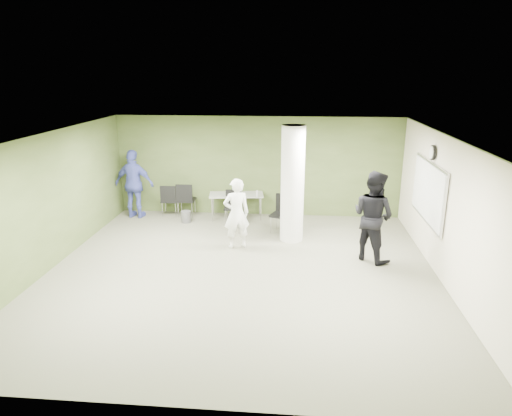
# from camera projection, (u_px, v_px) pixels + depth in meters

# --- Properties ---
(floor) EXTENTS (8.00, 8.00, 0.00)m
(floor) POSITION_uv_depth(u_px,v_px,m) (241.00, 272.00, 9.44)
(floor) COLOR #585745
(floor) RESTS_ON ground
(ceiling) EXTENTS (8.00, 8.00, 0.00)m
(ceiling) POSITION_uv_depth(u_px,v_px,m) (240.00, 137.00, 8.63)
(ceiling) COLOR white
(ceiling) RESTS_ON wall_back
(wall_back) EXTENTS (8.00, 2.80, 0.02)m
(wall_back) POSITION_uv_depth(u_px,v_px,m) (258.00, 167.00, 12.84)
(wall_back) COLOR #425327
(wall_back) RESTS_ON floor
(wall_left) EXTENTS (0.02, 8.00, 2.80)m
(wall_left) POSITION_uv_depth(u_px,v_px,m) (48.00, 202.00, 9.37)
(wall_left) COLOR #425327
(wall_left) RESTS_ON floor
(wall_right_cream) EXTENTS (0.02, 8.00, 2.80)m
(wall_right_cream) POSITION_uv_depth(u_px,v_px,m) (449.00, 213.00, 8.69)
(wall_right_cream) COLOR beige
(wall_right_cream) RESTS_ON floor
(column) EXTENTS (0.56, 0.56, 2.80)m
(column) POSITION_uv_depth(u_px,v_px,m) (292.00, 184.00, 10.85)
(column) COLOR silver
(column) RESTS_ON floor
(whiteboard) EXTENTS (0.05, 2.30, 1.30)m
(whiteboard) POSITION_uv_depth(u_px,v_px,m) (428.00, 192.00, 9.81)
(whiteboard) COLOR silver
(whiteboard) RESTS_ON wall_right_cream
(wall_clock) EXTENTS (0.06, 0.32, 0.32)m
(wall_clock) POSITION_uv_depth(u_px,v_px,m) (433.00, 152.00, 9.57)
(wall_clock) COLOR black
(wall_clock) RESTS_ON wall_right_cream
(folding_table) EXTENTS (1.55, 0.83, 0.95)m
(folding_table) POSITION_uv_depth(u_px,v_px,m) (237.00, 196.00, 12.67)
(folding_table) COLOR gray
(folding_table) RESTS_ON floor
(wastebasket) EXTENTS (0.27, 0.27, 0.32)m
(wastebasket) POSITION_uv_depth(u_px,v_px,m) (186.00, 217.00, 12.48)
(wastebasket) COLOR #4C4C4C
(wastebasket) RESTS_ON floor
(chair_back_left) EXTENTS (0.49, 0.49, 0.97)m
(chair_back_left) POSITION_uv_depth(u_px,v_px,m) (185.00, 197.00, 12.84)
(chair_back_left) COLOR black
(chair_back_left) RESTS_ON floor
(chair_back_right) EXTENTS (0.48, 0.48, 0.92)m
(chair_back_right) POSITION_uv_depth(u_px,v_px,m) (169.00, 198.00, 12.89)
(chair_back_right) COLOR black
(chair_back_right) RESTS_ON floor
(chair_table_left) EXTENTS (0.45, 0.45, 0.89)m
(chair_table_left) POSITION_uv_depth(u_px,v_px,m) (233.00, 204.00, 12.40)
(chair_table_left) COLOR black
(chair_table_left) RESTS_ON floor
(chair_table_right) EXTENTS (0.62, 0.62, 0.97)m
(chair_table_right) POSITION_uv_depth(u_px,v_px,m) (282.00, 210.00, 11.65)
(chair_table_right) COLOR black
(chair_table_right) RESTS_ON floor
(woman_white) EXTENTS (0.71, 0.59, 1.67)m
(woman_white) POSITION_uv_depth(u_px,v_px,m) (236.00, 214.00, 10.52)
(woman_white) COLOR white
(woman_white) RESTS_ON floor
(man_black) EXTENTS (1.22, 1.21, 1.99)m
(man_black) POSITION_uv_depth(u_px,v_px,m) (373.00, 216.00, 9.81)
(man_black) COLOR black
(man_black) RESTS_ON floor
(man_blue) EXTENTS (1.18, 0.62, 1.92)m
(man_blue) POSITION_uv_depth(u_px,v_px,m) (134.00, 184.00, 12.69)
(man_blue) COLOR #4650AF
(man_blue) RESTS_ON floor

